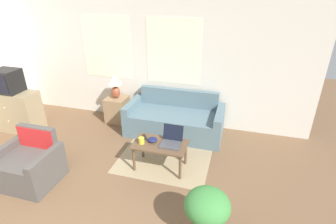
{
  "coord_description": "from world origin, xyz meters",
  "views": [
    {
      "loc": [
        1.96,
        -1.22,
        2.73
      ],
      "look_at": [
        0.84,
        2.71,
        0.75
      ],
      "focal_mm": 28.0,
      "sensor_mm": 36.0,
      "label": 1
    }
  ],
  "objects_px": {
    "television": "(7,81)",
    "cup_navy": "(141,141)",
    "armchair": "(31,165)",
    "potted_plant": "(207,209)",
    "coffee_table": "(160,147)",
    "couch": "(175,120)",
    "table_lamp": "(115,83)",
    "laptop": "(171,140)",
    "snack_bowl": "(152,140)",
    "tv_remote": "(145,137)"
  },
  "relations": [
    {
      "from": "television",
      "to": "snack_bowl",
      "type": "distance_m",
      "value": 3.15
    },
    {
      "from": "television",
      "to": "laptop",
      "type": "distance_m",
      "value": 3.45
    },
    {
      "from": "television",
      "to": "snack_bowl",
      "type": "height_order",
      "value": "television"
    },
    {
      "from": "potted_plant",
      "to": "cup_navy",
      "type": "bearing_deg",
      "value": 139.09
    },
    {
      "from": "couch",
      "to": "television",
      "type": "xyz_separation_m",
      "value": [
        -3.16,
        -0.79,
        0.79
      ]
    },
    {
      "from": "coffee_table",
      "to": "cup_navy",
      "type": "height_order",
      "value": "cup_navy"
    },
    {
      "from": "couch",
      "to": "tv_remote",
      "type": "height_order",
      "value": "couch"
    },
    {
      "from": "television",
      "to": "cup_navy",
      "type": "bearing_deg",
      "value": -9.32
    },
    {
      "from": "coffee_table",
      "to": "tv_remote",
      "type": "distance_m",
      "value": 0.33
    },
    {
      "from": "snack_bowl",
      "to": "tv_remote",
      "type": "distance_m",
      "value": 0.19
    },
    {
      "from": "snack_bowl",
      "to": "armchair",
      "type": "bearing_deg",
      "value": -152.6
    },
    {
      "from": "television",
      "to": "coffee_table",
      "type": "height_order",
      "value": "television"
    },
    {
      "from": "coffee_table",
      "to": "laptop",
      "type": "relative_size",
      "value": 2.63
    },
    {
      "from": "armchair",
      "to": "laptop",
      "type": "xyz_separation_m",
      "value": [
        1.98,
        0.9,
        0.25
      ]
    },
    {
      "from": "armchair",
      "to": "television",
      "type": "xyz_separation_m",
      "value": [
        -1.41,
        1.24,
        0.8
      ]
    },
    {
      "from": "laptop",
      "to": "potted_plant",
      "type": "bearing_deg",
      "value": -57.68
    },
    {
      "from": "laptop",
      "to": "cup_navy",
      "type": "distance_m",
      "value": 0.48
    },
    {
      "from": "couch",
      "to": "laptop",
      "type": "distance_m",
      "value": 1.19
    },
    {
      "from": "table_lamp",
      "to": "snack_bowl",
      "type": "xyz_separation_m",
      "value": [
        1.27,
        -1.3,
        -0.39
      ]
    },
    {
      "from": "cup_navy",
      "to": "table_lamp",
      "type": "bearing_deg",
      "value": 128.62
    },
    {
      "from": "table_lamp",
      "to": "coffee_table",
      "type": "bearing_deg",
      "value": -43.36
    },
    {
      "from": "coffee_table",
      "to": "cup_navy",
      "type": "bearing_deg",
      "value": -165.58
    },
    {
      "from": "television",
      "to": "table_lamp",
      "type": "xyz_separation_m",
      "value": [
        1.81,
        0.92,
        -0.19
      ]
    },
    {
      "from": "coffee_table",
      "to": "couch",
      "type": "bearing_deg",
      "value": 92.99
    },
    {
      "from": "couch",
      "to": "snack_bowl",
      "type": "height_order",
      "value": "couch"
    },
    {
      "from": "armchair",
      "to": "cup_navy",
      "type": "relative_size",
      "value": 8.07
    },
    {
      "from": "coffee_table",
      "to": "snack_bowl",
      "type": "xyz_separation_m",
      "value": [
        -0.14,
        0.03,
        0.09
      ]
    },
    {
      "from": "table_lamp",
      "to": "couch",
      "type": "bearing_deg",
      "value": -5.63
    },
    {
      "from": "couch",
      "to": "television",
      "type": "relative_size",
      "value": 4.09
    },
    {
      "from": "cup_navy",
      "to": "couch",
      "type": "bearing_deg",
      "value": 79.97
    },
    {
      "from": "laptop",
      "to": "potted_plant",
      "type": "height_order",
      "value": "laptop"
    },
    {
      "from": "laptop",
      "to": "cup_navy",
      "type": "xyz_separation_m",
      "value": [
        -0.46,
        -0.13,
        -0.01
      ]
    },
    {
      "from": "armchair",
      "to": "table_lamp",
      "type": "xyz_separation_m",
      "value": [
        0.4,
        2.16,
        0.61
      ]
    },
    {
      "from": "laptop",
      "to": "table_lamp",
      "type": "bearing_deg",
      "value": 141.21
    },
    {
      "from": "coffee_table",
      "to": "tv_remote",
      "type": "height_order",
      "value": "tv_remote"
    },
    {
      "from": "couch",
      "to": "potted_plant",
      "type": "height_order",
      "value": "couch"
    },
    {
      "from": "television",
      "to": "coffee_table",
      "type": "relative_size",
      "value": 0.54
    },
    {
      "from": "couch",
      "to": "television",
      "type": "bearing_deg",
      "value": -165.95
    },
    {
      "from": "armchair",
      "to": "cup_navy",
      "type": "bearing_deg",
      "value": 26.63
    },
    {
      "from": "television",
      "to": "table_lamp",
      "type": "distance_m",
      "value": 2.04
    },
    {
      "from": "coffee_table",
      "to": "laptop",
      "type": "bearing_deg",
      "value": 19.42
    },
    {
      "from": "couch",
      "to": "table_lamp",
      "type": "height_order",
      "value": "table_lamp"
    },
    {
      "from": "table_lamp",
      "to": "coffee_table",
      "type": "distance_m",
      "value": 2.0
    },
    {
      "from": "coffee_table",
      "to": "tv_remote",
      "type": "xyz_separation_m",
      "value": [
        -0.3,
        0.11,
        0.07
      ]
    },
    {
      "from": "armchair",
      "to": "potted_plant",
      "type": "distance_m",
      "value": 2.74
    },
    {
      "from": "armchair",
      "to": "snack_bowl",
      "type": "xyz_separation_m",
      "value": [
        1.67,
        0.86,
        0.22
      ]
    },
    {
      "from": "television",
      "to": "cup_navy",
      "type": "relative_size",
      "value": 4.5
    },
    {
      "from": "table_lamp",
      "to": "potted_plant",
      "type": "bearing_deg",
      "value": -46.46
    },
    {
      "from": "snack_bowl",
      "to": "coffee_table",
      "type": "bearing_deg",
      "value": -11.81
    },
    {
      "from": "couch",
      "to": "table_lamp",
      "type": "bearing_deg",
      "value": 174.37
    }
  ]
}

